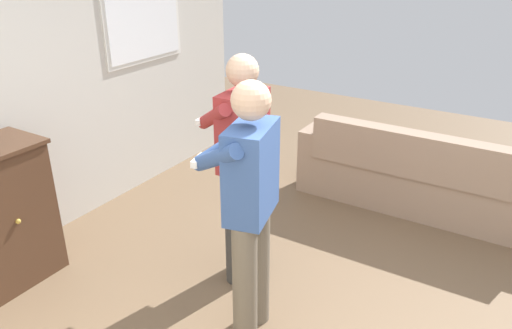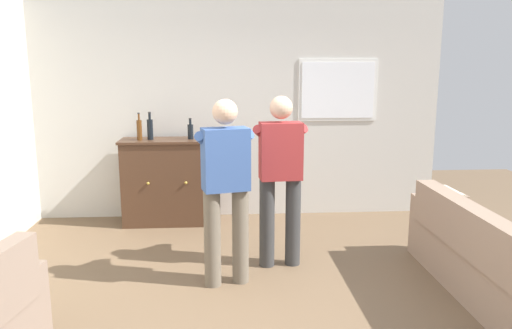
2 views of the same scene
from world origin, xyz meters
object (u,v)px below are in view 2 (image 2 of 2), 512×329
bottle_wine_green (139,129)px  couch (488,265)px  sideboard_cabinet (169,181)px  person_standing_right (280,173)px  person_standing_left (226,183)px  bottle_liquor_amber (190,131)px  bottle_spirits_clear (150,129)px

bottle_wine_green → couch: bearing=-35.5°
bottle_wine_green → sideboard_cabinet: bearing=8.7°
couch → person_standing_right: (-1.65, 0.91, 0.61)m
sideboard_cabinet → person_standing_left: person_standing_left is taller
bottle_liquor_amber → person_standing_right: person_standing_right is taller
bottle_wine_green → bottle_liquor_amber: size_ratio=1.30×
couch → sideboard_cabinet: size_ratio=2.02×
couch → person_standing_right: person_standing_right is taller
person_standing_left → person_standing_right: 0.66m
sideboard_cabinet → bottle_liquor_amber: bottle_liquor_amber is taller
bottle_spirits_clear → bottle_wine_green: bearing=-162.4°
bottle_liquor_amber → person_standing_left: (0.42, -1.83, -0.23)m
person_standing_left → bottle_liquor_amber: bearing=102.8°
bottle_spirits_clear → bottle_liquor_amber: bearing=1.3°
bottle_wine_green → bottle_spirits_clear: bottle_spirits_clear is taller
bottle_liquor_amber → couch: bearing=-42.0°
couch → bottle_spirits_clear: bearing=143.0°
sideboard_cabinet → bottle_liquor_amber: bearing=-0.1°
couch → sideboard_cabinet: bearing=140.9°
bottle_liquor_amber → person_standing_right: size_ratio=0.15×
sideboard_cabinet → person_standing_left: bearing=-69.2°
person_standing_right → couch: bearing=-28.8°
bottle_wine_green → bottle_spirits_clear: 0.13m
person_standing_left → bottle_wine_green: bearing=120.0°
bottle_liquor_amber → person_standing_right: (0.95, -1.43, -0.23)m
bottle_wine_green → person_standing_right: (1.56, -1.38, -0.26)m
bottle_liquor_amber → person_standing_left: size_ratio=0.15×
sideboard_cabinet → person_standing_right: size_ratio=0.69×
couch → bottle_spirits_clear: 3.96m
bottle_liquor_amber → person_standing_right: bearing=-56.5°
bottle_spirits_clear → sideboard_cabinet: bearing=3.2°
couch → person_standing_left: person_standing_left is taller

